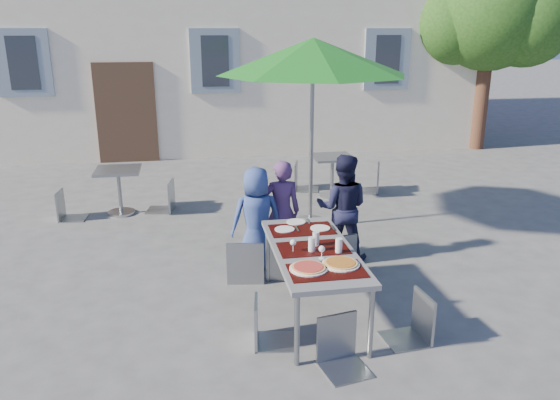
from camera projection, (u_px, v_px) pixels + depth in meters
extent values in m
plane|color=#4C4D4F|center=(264.00, 317.00, 5.70)|extent=(90.00, 90.00, 0.00)
cube|color=beige|center=(205.00, 6.00, 15.47)|extent=(13.00, 8.00, 7.00)
cube|color=#463021|center=(126.00, 113.00, 12.07)|extent=(1.30, 0.06, 2.20)
cube|color=gray|center=(23.00, 63.00, 11.42)|extent=(1.10, 0.06, 1.40)
cube|color=#262B33|center=(23.00, 63.00, 11.40)|extent=(0.60, 0.04, 1.10)
cube|color=gray|center=(215.00, 61.00, 12.07)|extent=(1.10, 0.06, 1.40)
cube|color=#262B33|center=(215.00, 61.00, 12.05)|extent=(0.60, 0.04, 1.10)
cube|color=gray|center=(387.00, 60.00, 12.72)|extent=(1.10, 0.06, 1.40)
cube|color=#262B33|center=(387.00, 60.00, 12.70)|extent=(0.60, 0.04, 1.10)
cylinder|color=#4D2F21|center=(482.00, 92.00, 13.39)|extent=(0.36, 0.36, 2.80)
sphere|color=#1A4312|center=(491.00, 10.00, 12.82)|extent=(2.80, 2.80, 2.80)
sphere|color=#1A4312|center=(452.00, 24.00, 13.06)|extent=(2.00, 2.00, 2.00)
sphere|color=#1A4312|center=(527.00, 19.00, 12.62)|extent=(2.20, 2.20, 2.20)
cube|color=#4E4E53|center=(313.00, 251.00, 5.55)|extent=(0.80, 1.85, 0.05)
cylinder|color=gray|center=(297.00, 330.00, 4.79)|extent=(0.05, 0.05, 0.70)
cylinder|color=gray|center=(371.00, 324.00, 4.90)|extent=(0.05, 0.05, 0.70)
cylinder|color=gray|center=(268.00, 254.00, 6.42)|extent=(0.05, 0.05, 0.70)
cylinder|color=gray|center=(324.00, 250.00, 6.53)|extent=(0.05, 0.05, 0.70)
cube|color=black|center=(327.00, 271.00, 5.02)|extent=(0.70, 0.42, 0.01)
cube|color=black|center=(313.00, 248.00, 5.54)|extent=(0.70, 0.42, 0.01)
cube|color=black|center=(302.00, 229.00, 6.06)|extent=(0.70, 0.42, 0.01)
cylinder|color=white|center=(308.00, 268.00, 5.05)|extent=(0.36, 0.36, 0.01)
cylinder|color=tan|center=(308.00, 267.00, 5.05)|extent=(0.32, 0.32, 0.01)
cylinder|color=#9B170F|center=(308.00, 267.00, 5.04)|extent=(0.28, 0.28, 0.01)
cylinder|color=white|center=(341.00, 264.00, 5.14)|extent=(0.36, 0.36, 0.01)
cylinder|color=tan|center=(341.00, 263.00, 5.14)|extent=(0.32, 0.32, 0.01)
cylinder|color=#91320A|center=(341.00, 262.00, 5.14)|extent=(0.28, 0.28, 0.01)
cylinder|color=silver|center=(312.00, 244.00, 5.45)|extent=(0.07, 0.07, 0.15)
cylinder|color=silver|center=(316.00, 239.00, 5.59)|extent=(0.07, 0.07, 0.15)
cylinder|color=silver|center=(339.00, 246.00, 5.42)|extent=(0.07, 0.07, 0.15)
cylinder|color=silver|center=(293.00, 252.00, 5.46)|extent=(0.06, 0.06, 0.00)
cylinder|color=silver|center=(293.00, 248.00, 5.45)|extent=(0.01, 0.01, 0.08)
sphere|color=silver|center=(293.00, 242.00, 5.43)|extent=(0.06, 0.06, 0.06)
cylinder|color=silver|center=(322.00, 258.00, 5.30)|extent=(0.06, 0.06, 0.00)
cylinder|color=silver|center=(322.00, 255.00, 5.29)|extent=(0.01, 0.01, 0.08)
sphere|color=silver|center=(322.00, 249.00, 5.27)|extent=(0.06, 0.06, 0.06)
cylinder|color=white|center=(285.00, 229.00, 6.05)|extent=(0.22, 0.22, 0.01)
cube|color=#B0B2B8|center=(297.00, 229.00, 6.07)|extent=(0.02, 0.18, 0.00)
cylinder|color=white|center=(320.00, 228.00, 6.08)|extent=(0.22, 0.22, 0.01)
cube|color=#B0B2B8|center=(332.00, 227.00, 6.10)|extent=(0.02, 0.18, 0.00)
cylinder|color=white|center=(296.00, 222.00, 6.27)|extent=(0.22, 0.22, 0.01)
cube|color=#B0B2B8|center=(308.00, 221.00, 6.30)|extent=(0.02, 0.18, 0.00)
imported|color=#314588|center=(257.00, 219.00, 6.72)|extent=(0.67, 0.46, 1.30)
imported|color=#543266|center=(281.00, 212.00, 6.90)|extent=(0.50, 0.33, 1.34)
imported|color=#181935|center=(342.00, 208.00, 6.97)|extent=(0.77, 0.59, 1.40)
cube|color=gray|center=(246.00, 241.00, 6.50)|extent=(0.50, 0.50, 0.03)
cube|color=gray|center=(245.00, 226.00, 6.23)|extent=(0.44, 0.10, 0.52)
cylinder|color=gray|center=(262.00, 253.00, 6.76)|extent=(0.02, 0.02, 0.46)
cylinder|color=gray|center=(231.00, 253.00, 6.75)|extent=(0.02, 0.02, 0.46)
cylinder|color=gray|center=(261.00, 266.00, 6.40)|extent=(0.02, 0.02, 0.46)
cylinder|color=gray|center=(229.00, 266.00, 6.39)|extent=(0.02, 0.02, 0.46)
cube|color=gray|center=(287.00, 243.00, 6.57)|extent=(0.47, 0.47, 0.03)
cube|color=gray|center=(286.00, 230.00, 6.33)|extent=(0.38, 0.12, 0.46)
cylinder|color=gray|center=(301.00, 254.00, 6.78)|extent=(0.02, 0.02, 0.41)
cylinder|color=gray|center=(275.00, 253.00, 6.81)|extent=(0.02, 0.02, 0.41)
cylinder|color=gray|center=(300.00, 265.00, 6.47)|extent=(0.02, 0.02, 0.41)
cylinder|color=gray|center=(272.00, 264.00, 6.49)|extent=(0.02, 0.02, 0.41)
cube|color=gray|center=(331.00, 234.00, 6.61)|extent=(0.54, 0.54, 0.03)
cube|color=gray|center=(340.00, 218.00, 6.33)|extent=(0.47, 0.11, 0.56)
cylinder|color=gray|center=(338.00, 246.00, 6.94)|extent=(0.02, 0.02, 0.49)
cylinder|color=gray|center=(309.00, 250.00, 6.81)|extent=(0.02, 0.02, 0.49)
cylinder|color=gray|center=(352.00, 258.00, 6.58)|extent=(0.02, 0.02, 0.49)
cylinder|color=gray|center=(322.00, 262.00, 6.45)|extent=(0.02, 0.02, 0.49)
cube|color=#94989F|center=(275.00, 305.00, 5.13)|extent=(0.43, 0.43, 0.03)
cube|color=#94989F|center=(256.00, 284.00, 5.06)|extent=(0.08, 0.38, 0.45)
cylinder|color=#94989F|center=(293.00, 333.00, 5.04)|extent=(0.02, 0.02, 0.39)
cylinder|color=#94989F|center=(291.00, 316.00, 5.34)|extent=(0.02, 0.02, 0.39)
cylinder|color=#94989F|center=(258.00, 333.00, 5.03)|extent=(0.02, 0.02, 0.39)
cylinder|color=#94989F|center=(258.00, 316.00, 5.34)|extent=(0.02, 0.02, 0.39)
cube|color=gray|center=(407.00, 301.00, 5.16)|extent=(0.43, 0.43, 0.03)
cube|color=gray|center=(427.00, 276.00, 5.14)|extent=(0.06, 0.39, 0.47)
cylinder|color=gray|center=(382.00, 315.00, 5.34)|extent=(0.02, 0.02, 0.41)
cylinder|color=gray|center=(398.00, 333.00, 5.03)|extent=(0.02, 0.02, 0.41)
cylinder|color=gray|center=(413.00, 311.00, 5.42)|extent=(0.02, 0.02, 0.41)
cylinder|color=gray|center=(430.00, 328.00, 5.11)|extent=(0.02, 0.02, 0.41)
cube|color=gray|center=(347.00, 329.00, 4.69)|extent=(0.45, 0.45, 0.03)
cube|color=gray|center=(338.00, 296.00, 4.79)|extent=(0.39, 0.10, 0.46)
cylinder|color=gray|center=(337.00, 365.00, 4.55)|extent=(0.02, 0.02, 0.41)
cylinder|color=gray|center=(372.00, 357.00, 4.66)|extent=(0.02, 0.02, 0.41)
cylinder|color=gray|center=(321.00, 344.00, 4.85)|extent=(0.02, 0.02, 0.41)
cylinder|color=gray|center=(354.00, 337.00, 4.96)|extent=(0.02, 0.02, 0.41)
cylinder|color=#B0B2B8|center=(310.00, 224.00, 8.28)|extent=(0.50, 0.50, 0.11)
cylinder|color=gray|center=(311.00, 144.00, 7.91)|extent=(0.06, 0.06, 2.58)
cone|color=#186D1D|center=(313.00, 56.00, 7.54)|extent=(2.71, 2.71, 0.50)
cylinder|color=#B0B2B8|center=(122.00, 212.00, 8.90)|extent=(0.44, 0.44, 0.04)
cylinder|color=gray|center=(120.00, 193.00, 8.80)|extent=(0.06, 0.06, 0.70)
cube|color=gray|center=(118.00, 170.00, 8.69)|extent=(0.70, 0.70, 0.04)
cube|color=gray|center=(71.00, 194.00, 8.54)|extent=(0.42, 0.42, 0.03)
cube|color=gray|center=(57.00, 180.00, 8.46)|extent=(0.06, 0.39, 0.46)
cylinder|color=gray|center=(81.00, 210.00, 8.47)|extent=(0.02, 0.02, 0.41)
cylinder|color=gray|center=(86.00, 203.00, 8.78)|extent=(0.02, 0.02, 0.41)
cylinder|color=gray|center=(59.00, 210.00, 8.44)|extent=(0.02, 0.02, 0.41)
cylinder|color=gray|center=(65.00, 204.00, 8.75)|extent=(0.02, 0.02, 0.41)
cube|color=#91979C|center=(158.00, 184.00, 8.93)|extent=(0.49, 0.49, 0.03)
cube|color=#91979C|center=(170.00, 169.00, 8.85)|extent=(0.10, 0.42, 0.51)
cylinder|color=#91979C|center=(151.00, 194.00, 9.17)|extent=(0.02, 0.02, 0.45)
cylinder|color=#91979C|center=(146.00, 201.00, 8.82)|extent=(0.02, 0.02, 0.45)
cylinder|color=#91979C|center=(173.00, 194.00, 9.17)|extent=(0.02, 0.02, 0.45)
cylinder|color=#91979C|center=(168.00, 201.00, 8.82)|extent=(0.02, 0.02, 0.45)
cylinder|color=#B0B2B8|center=(331.00, 195.00, 9.82)|extent=(0.44, 0.44, 0.04)
cylinder|color=gray|center=(332.00, 178.00, 9.72)|extent=(0.06, 0.06, 0.69)
cube|color=gray|center=(333.00, 157.00, 9.61)|extent=(0.69, 0.69, 0.04)
cube|color=gray|center=(307.00, 166.00, 10.10)|extent=(0.53, 0.53, 0.03)
cube|color=gray|center=(296.00, 152.00, 10.04)|extent=(0.14, 0.42, 0.51)
cylinder|color=gray|center=(316.00, 181.00, 9.97)|extent=(0.02, 0.02, 0.45)
cylinder|color=gray|center=(317.00, 176.00, 10.32)|extent=(0.02, 0.02, 0.45)
cylinder|color=gray|center=(296.00, 180.00, 10.01)|extent=(0.02, 0.02, 0.45)
cylinder|color=gray|center=(298.00, 175.00, 10.36)|extent=(0.02, 0.02, 0.45)
cube|color=gray|center=(367.00, 167.00, 10.00)|extent=(0.56, 0.56, 0.03)
cube|color=gray|center=(379.00, 153.00, 9.88)|extent=(0.18, 0.42, 0.52)
cylinder|color=gray|center=(357.00, 176.00, 10.28)|extent=(0.02, 0.02, 0.46)
cylinder|color=gray|center=(356.00, 181.00, 9.92)|extent=(0.02, 0.02, 0.46)
cylinder|color=gray|center=(377.00, 177.00, 10.21)|extent=(0.02, 0.02, 0.46)
cylinder|color=gray|center=(377.00, 182.00, 9.86)|extent=(0.02, 0.02, 0.46)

